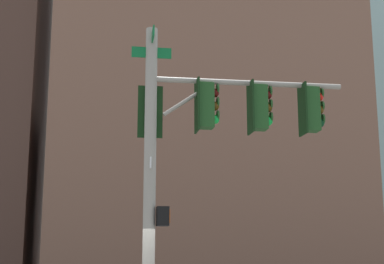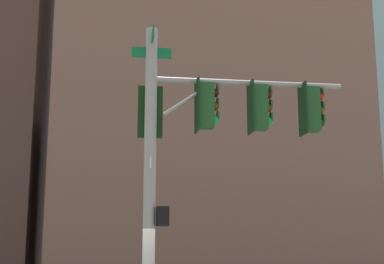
# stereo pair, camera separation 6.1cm
# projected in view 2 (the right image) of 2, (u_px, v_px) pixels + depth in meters

# --- Properties ---
(signal_pole_assembly) EXTENTS (4.76, 1.22, 6.88)m
(signal_pole_assembly) POSITION_uv_depth(u_px,v_px,m) (201.00, 136.00, 12.61)
(signal_pole_assembly) COLOR #9E998C
(signal_pole_assembly) RESTS_ON ground_plane
(building_brick_midblock) EXTENTS (23.20, 17.07, 29.35)m
(building_brick_midblock) POSITION_uv_depth(u_px,v_px,m) (199.00, 97.00, 48.66)
(building_brick_midblock) COLOR #845B47
(building_brick_midblock) RESTS_ON ground_plane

